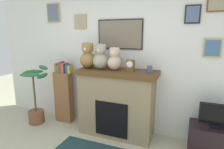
{
  "coord_description": "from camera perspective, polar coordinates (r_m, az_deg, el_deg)",
  "views": [
    {
      "loc": [
        1.25,
        -1.22,
        1.76
      ],
      "look_at": [
        0.07,
        1.68,
        1.07
      ],
      "focal_mm": 30.18,
      "sensor_mm": 36.0,
      "label": 1
    }
  ],
  "objects": [
    {
      "name": "teddy_bear_brown",
      "position": [
        3.34,
        -7.36,
        5.4
      ],
      "size": [
        0.28,
        0.28,
        0.45
      ],
      "color": "olive",
      "rests_on": "fireplace"
    },
    {
      "name": "bookshelf",
      "position": [
        3.9,
        -14.39,
        -5.73
      ],
      "size": [
        0.39,
        0.16,
        1.23
      ],
      "color": "brown",
      "rests_on": "ground_plane"
    },
    {
      "name": "television",
      "position": [
        3.12,
        29.66,
        -10.98
      ],
      "size": [
        0.53,
        0.14,
        0.35
      ],
      "color": "black",
      "rests_on": "tv_stand"
    },
    {
      "name": "tv_stand",
      "position": [
        3.28,
        28.9,
        -17.25
      ],
      "size": [
        0.74,
        0.4,
        0.45
      ],
      "primitive_type": "cube",
      "color": "black",
      "rests_on": "ground_plane"
    },
    {
      "name": "back_wall",
      "position": [
        3.48,
        1.0,
        4.87
      ],
      "size": [
        5.2,
        0.15,
        2.6
      ],
      "color": "silver",
      "rests_on": "ground_plane"
    },
    {
      "name": "fireplace",
      "position": [
        3.31,
        1.46,
        -8.41
      ],
      "size": [
        1.37,
        0.57,
        1.16
      ],
      "color": "#867355",
      "rests_on": "ground_plane"
    },
    {
      "name": "teddy_bear_cream",
      "position": [
        3.13,
        0.76,
        4.45
      ],
      "size": [
        0.24,
        0.24,
        0.38
      ],
      "color": "#CFB097",
      "rests_on": "fireplace"
    },
    {
      "name": "candle_jar",
      "position": [
        2.98,
        11.38,
        1.56
      ],
      "size": [
        0.09,
        0.09,
        0.11
      ],
      "primitive_type": "cylinder",
      "color": "#4C517A",
      "rests_on": "fireplace"
    },
    {
      "name": "potted_plant",
      "position": [
        4.03,
        -22.06,
        -7.16
      ],
      "size": [
        0.54,
        0.57,
        1.14
      ],
      "color": "brown",
      "rests_on": "ground_plane"
    },
    {
      "name": "teddy_bear_grey",
      "position": [
        3.22,
        -3.45,
        5.11
      ],
      "size": [
        0.27,
        0.27,
        0.44
      ],
      "color": "#9E9685",
      "rests_on": "fireplace"
    },
    {
      "name": "mantel_clock",
      "position": [
        3.05,
        5.57,
        2.69
      ],
      "size": [
        0.13,
        0.1,
        0.18
      ],
      "color": "brown",
      "rests_on": "fireplace"
    }
  ]
}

